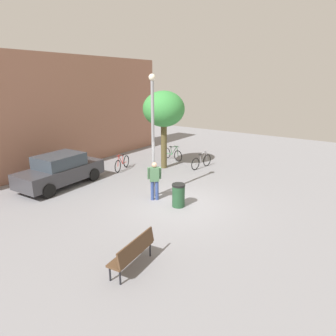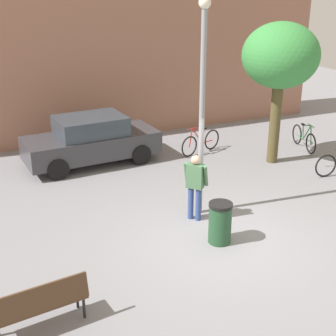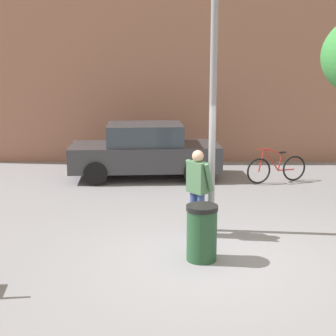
{
  "view_description": "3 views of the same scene",
  "coord_description": "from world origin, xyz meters",
  "views": [
    {
      "loc": [
        -9.52,
        -6.29,
        4.97
      ],
      "look_at": [
        0.69,
        0.98,
        1.24
      ],
      "focal_mm": 31.8,
      "sensor_mm": 36.0,
      "label": 1
    },
    {
      "loc": [
        -5.09,
        -8.27,
        5.51
      ],
      "look_at": [
        -0.61,
        1.65,
        1.22
      ],
      "focal_mm": 51.13,
      "sensor_mm": 36.0,
      "label": 2
    },
    {
      "loc": [
        -0.71,
        -8.14,
        3.34
      ],
      "look_at": [
        -0.72,
        1.08,
        1.33
      ],
      "focal_mm": 53.67,
      "sensor_mm": 36.0,
      "label": 3
    }
  ],
  "objects": [
    {
      "name": "bicycle_green",
      "position": [
        5.76,
        4.24,
        0.38
      ],
      "size": [
        0.49,
        1.77,
        0.97
      ],
      "color": "black",
      "rests_on": "ground_plane"
    },
    {
      "name": "parked_car_charcoal",
      "position": [
        -1.37,
        5.89,
        0.77
      ],
      "size": [
        4.3,
        2.04,
        1.55
      ],
      "color": "#38383D",
      "rests_on": "ground_plane"
    },
    {
      "name": "plaza_tree",
      "position": [
        3.99,
        3.62,
        3.35
      ],
      "size": [
        2.33,
        2.33,
        4.4
      ],
      "color": "brown",
      "rests_on": "ground_plane"
    },
    {
      "name": "bicycle_silver",
      "position": [
        5.22,
        1.81,
        0.38
      ],
      "size": [
        1.8,
        0.32,
        0.97
      ],
      "color": "black",
      "rests_on": "ground_plane"
    },
    {
      "name": "person_by_lamppost",
      "position": [
        -0.15,
        1.08,
        0.97
      ],
      "size": [
        0.56,
        0.6,
        1.67
      ],
      "color": "#334784",
      "rests_on": "ground_plane"
    },
    {
      "name": "ground_plane",
      "position": [
        0.0,
        0.0,
        0.0
      ],
      "size": [
        36.0,
        36.0,
        0.0
      ],
      "primitive_type": "plane",
      "color": "gray"
    },
    {
      "name": "bicycle_red",
      "position": [
        2.27,
        5.32,
        0.38
      ],
      "size": [
        1.74,
        0.61,
        0.97
      ],
      "color": "black",
      "rests_on": "ground_plane"
    },
    {
      "name": "trash_bin",
      "position": [
        -0.14,
        -0.14,
        0.48
      ],
      "size": [
        0.54,
        0.54,
        0.96
      ],
      "color": "#234C2D",
      "rests_on": "ground_plane"
    },
    {
      "name": "park_bench",
      "position": [
        -4.33,
        -1.45,
        0.55
      ],
      "size": [
        1.65,
        0.67,
        0.92
      ],
      "color": "#513823",
      "rests_on": "ground_plane"
    },
    {
      "name": "building_facade",
      "position": [
        0.0,
        9.17,
        3.17
      ],
      "size": [
        17.56,
        2.0,
        6.34
      ],
      "primitive_type": "cube",
      "color": "#9E6B56",
      "rests_on": "ground_plane"
    },
    {
      "name": "lamppost",
      "position": [
        0.14,
        1.36,
        2.99
      ],
      "size": [
        0.28,
        0.28,
        5.2
      ],
      "color": "gray",
      "rests_on": "ground_plane"
    }
  ]
}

